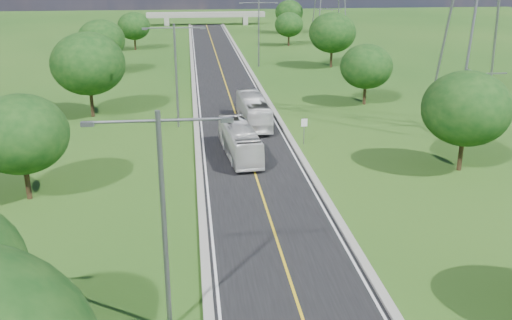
{
  "coord_description": "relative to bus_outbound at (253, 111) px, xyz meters",
  "views": [
    {
      "loc": [
        -4.69,
        -9.81,
        15.49
      ],
      "look_at": [
        -0.54,
        25.67,
        3.0
      ],
      "focal_mm": 40.0,
      "sensor_mm": 36.0,
      "label": 1
    }
  ],
  "objects": [
    {
      "name": "streetlight_near_left",
      "position": [
        -7.44,
        -32.81,
        4.48
      ],
      "size": [
        5.9,
        0.25,
        10.0
      ],
      "color": "slate",
      "rests_on": "ground"
    },
    {
      "name": "tree_rb",
      "position": [
        14.56,
        -14.81,
        3.49
      ],
      "size": [
        6.72,
        6.72,
        7.82
      ],
      "color": "black",
      "rests_on": "ground"
    },
    {
      "name": "streetlight_far_right",
      "position": [
        4.56,
        33.19,
        4.48
      ],
      "size": [
        5.9,
        0.25,
        10.0
      ],
      "color": "slate",
      "rests_on": "ground"
    },
    {
      "name": "tree_lb",
      "position": [
        -17.44,
        -16.81,
        3.18
      ],
      "size": [
        6.3,
        6.3,
        7.33
      ],
      "color": "black",
      "rests_on": "ground"
    },
    {
      "name": "bus_outbound",
      "position": [
        0.0,
        0.0,
        0.0
      ],
      "size": [
        2.58,
        10.14,
        2.81
      ],
      "primitive_type": "imported",
      "rotation": [
        0.0,
        0.0,
        3.16
      ],
      "color": "silver",
      "rests_on": "road"
    },
    {
      "name": "tree_rf",
      "position": [
        16.56,
        75.19,
        3.18
      ],
      "size": [
        6.3,
        6.3,
        7.33
      ],
      "color": "black",
      "rests_on": "ground"
    },
    {
      "name": "streetlight_mid_left",
      "position": [
        -7.44,
        0.19,
        4.48
      ],
      "size": [
        5.9,
        0.25,
        10.0
      ],
      "color": "slate",
      "rests_on": "ground"
    },
    {
      "name": "tree_lc",
      "position": [
        -16.44,
        5.19,
        4.11
      ],
      "size": [
        7.56,
        7.56,
        8.79
      ],
      "color": "black",
      "rests_on": "ground"
    },
    {
      "name": "tree_rc",
      "position": [
        13.56,
        7.19,
        2.87
      ],
      "size": [
        5.88,
        5.88,
        6.84
      ],
      "color": "black",
      "rests_on": "ground"
    },
    {
      "name": "tree_re",
      "position": [
        13.06,
        55.19,
        2.56
      ],
      "size": [
        5.46,
        5.46,
        6.35
      ],
      "color": "black",
      "rests_on": "ground"
    },
    {
      "name": "overpass",
      "position": [
        -1.44,
        95.19,
        0.95
      ],
      "size": [
        30.0,
        3.0,
        3.2
      ],
      "color": "gray",
      "rests_on": "ground"
    },
    {
      "name": "road",
      "position": [
        -1.44,
        21.19,
        -1.43
      ],
      "size": [
        8.0,
        150.0,
        0.06
      ],
      "primitive_type": "cube",
      "color": "black",
      "rests_on": "ground"
    },
    {
      "name": "tree_rd",
      "position": [
        15.56,
        31.19,
        3.8
      ],
      "size": [
        7.14,
        7.14,
        8.3
      ],
      "color": "black",
      "rests_on": "ground"
    },
    {
      "name": "ground",
      "position": [
        -1.44,
        15.19,
        -1.46
      ],
      "size": [
        260.0,
        260.0,
        0.0
      ],
      "primitive_type": "plane",
      "color": "#1C4814",
      "rests_on": "ground"
    },
    {
      "name": "curb_right",
      "position": [
        2.81,
        21.19,
        -1.35
      ],
      "size": [
        0.5,
        150.0,
        0.22
      ],
      "primitive_type": "cube",
      "color": "gray",
      "rests_on": "ground"
    },
    {
      "name": "curb_left",
      "position": [
        -5.69,
        21.19,
        -1.35
      ],
      "size": [
        0.5,
        150.0,
        0.22
      ],
      "primitive_type": "cube",
      "color": "gray",
      "rests_on": "ground"
    },
    {
      "name": "tree_le",
      "position": [
        -15.94,
        53.19,
        2.87
      ],
      "size": [
        5.88,
        5.88,
        6.84
      ],
      "color": "black",
      "rests_on": "ground"
    },
    {
      "name": "bus_inbound",
      "position": [
        -2.24,
        -9.52,
        -0.08
      ],
      "size": [
        3.05,
        9.67,
        2.65
      ],
      "primitive_type": "imported",
      "rotation": [
        0.0,
        0.0,
        0.09
      ],
      "color": "silver",
      "rests_on": "road"
    },
    {
      "name": "speed_limit_sign",
      "position": [
        3.76,
        -6.82,
        0.14
      ],
      "size": [
        0.55,
        0.09,
        2.4
      ],
      "color": "slate",
      "rests_on": "ground"
    },
    {
      "name": "tree_ld",
      "position": [
        -18.44,
        29.19,
        3.49
      ],
      "size": [
        6.72,
        6.72,
        7.82
      ],
      "color": "black",
      "rests_on": "ground"
    }
  ]
}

